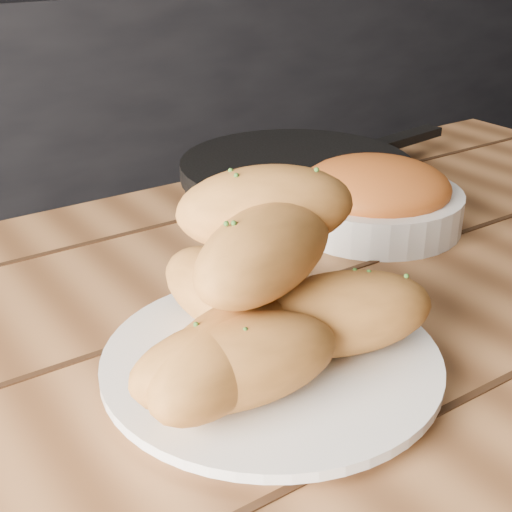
{
  "coord_description": "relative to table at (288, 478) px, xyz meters",
  "views": [
    {
      "loc": [
        -0.9,
        -0.12,
        1.06
      ],
      "look_at": [
        -0.65,
        0.25,
        0.84
      ],
      "focal_mm": 50.0,
      "sensor_mm": 36.0,
      "label": 1
    }
  ],
  "objects": [
    {
      "name": "table",
      "position": [
        0.0,
        0.0,
        0.0
      ],
      "size": [
        1.39,
        0.83,
        0.75
      ],
      "color": "#976338",
      "rests_on": "ground"
    },
    {
      "name": "counter",
      "position": [
        0.63,
        1.47,
        -0.19
      ],
      "size": [
        2.8,
        0.6,
        0.9
      ],
      "primitive_type": "cube",
      "color": "black",
      "rests_on": "ground"
    },
    {
      "name": "plate",
      "position": [
        -0.02,
        0.0,
        0.12
      ],
      "size": [
        0.25,
        0.25,
        0.02
      ],
      "color": "white",
      "rests_on": "table"
    },
    {
      "name": "bowl",
      "position": [
        0.24,
        0.17,
        0.14
      ],
      "size": [
        0.19,
        0.19,
        0.07
      ],
      "color": "white",
      "rests_on": "table"
    },
    {
      "name": "bread_rolls",
      "position": [
        -0.03,
        0.0,
        0.18
      ],
      "size": [
        0.25,
        0.2,
        0.13
      ],
      "color": "#B77333",
      "rests_on": "plate"
    },
    {
      "name": "skillet",
      "position": [
        0.23,
        0.29,
        0.13
      ],
      "size": [
        0.41,
        0.28,
        0.05
      ],
      "color": "black",
      "rests_on": "table"
    }
  ]
}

